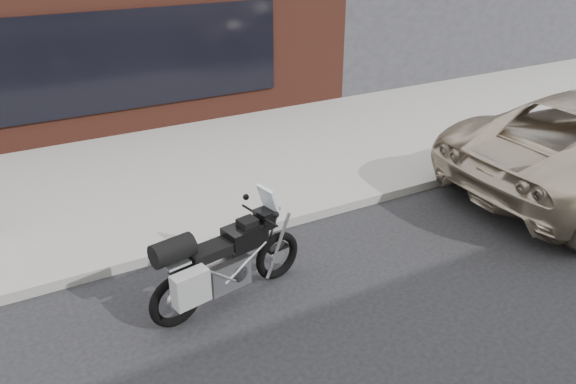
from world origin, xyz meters
TOP-DOWN VIEW (x-y plane):
  - near_sidewalk at (0.00, 7.00)m, footprint 44.00×6.00m
  - storefront at (-2.00, 13.98)m, footprint 14.00×10.07m
  - motorcycle at (-0.96, 2.72)m, footprint 2.16×0.96m

SIDE VIEW (x-z plane):
  - near_sidewalk at x=0.00m, z-range 0.00..0.15m
  - motorcycle at x=-0.96m, z-range -0.09..1.29m
  - storefront at x=-2.00m, z-range 0.00..4.50m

